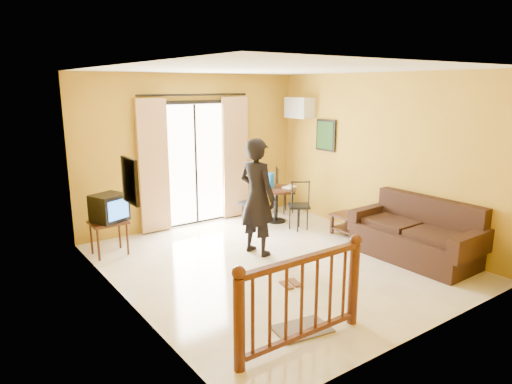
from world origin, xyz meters
TOP-DOWN VIEW (x-y plane):
  - ground at (0.00, 0.00)m, footprint 5.00×5.00m
  - room_shell at (0.00, 0.00)m, footprint 5.00×5.00m
  - balcony_door at (0.00, 2.43)m, footprint 2.25×0.14m
  - tv_table at (-1.90, 1.77)m, footprint 0.54×0.45m
  - television at (-1.87, 1.77)m, footprint 0.59×0.56m
  - picture_left at (-2.22, -0.20)m, footprint 0.05×0.42m
  - dining_table at (1.31, 1.67)m, footprint 0.80×0.80m
  - water_jug at (1.24, 1.76)m, footprint 0.15×0.15m
  - serving_tray at (1.55, 1.57)m, footprint 0.32×0.27m
  - dining_chairs at (1.31, 1.59)m, footprint 1.62×1.60m
  - air_conditioner at (2.09, 1.95)m, footprint 0.31×0.60m
  - botanical_print at (2.22, 1.30)m, footprint 0.05×0.50m
  - coffee_table at (1.85, 0.13)m, footprint 0.46×0.84m
  - bowl at (1.85, 0.16)m, footprint 0.25×0.25m
  - sofa at (1.86, -1.11)m, footprint 0.92×1.93m
  - standing_person at (0.01, 0.48)m, footprint 0.57×0.74m
  - stair_balustrade at (-1.15, -1.90)m, footprint 1.63×0.13m
  - doormat at (-0.95, -1.70)m, footprint 0.66×0.50m
  - sandals at (-0.32, -0.75)m, footprint 0.30×0.27m

SIDE VIEW (x-z plane):
  - ground at x=0.00m, z-range 0.00..0.00m
  - dining_chairs at x=1.31m, z-range -0.47..0.47m
  - doormat at x=-0.95m, z-range 0.00..0.02m
  - sandals at x=-0.32m, z-range 0.00..0.03m
  - coffee_table at x=1.85m, z-range 0.06..0.43m
  - sofa at x=1.86m, z-range -0.12..0.80m
  - bowl at x=1.85m, z-range 0.37..0.43m
  - tv_table at x=-1.90m, z-range 0.19..0.73m
  - dining_table at x=1.31m, z-range 0.19..0.85m
  - stair_balustrade at x=-1.15m, z-range 0.05..1.08m
  - serving_tray at x=1.55m, z-range 0.67..0.69m
  - television at x=-1.87m, z-range 0.54..0.96m
  - water_jug at x=1.24m, z-range 0.67..0.95m
  - standing_person at x=0.01m, z-range 0.00..1.82m
  - balcony_door at x=0.00m, z-range -0.04..2.42m
  - picture_left at x=-2.22m, z-range 1.29..1.81m
  - botanical_print at x=2.22m, z-range 1.35..1.95m
  - room_shell at x=0.00m, z-range -0.80..4.20m
  - air_conditioner at x=2.09m, z-range 1.95..2.35m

